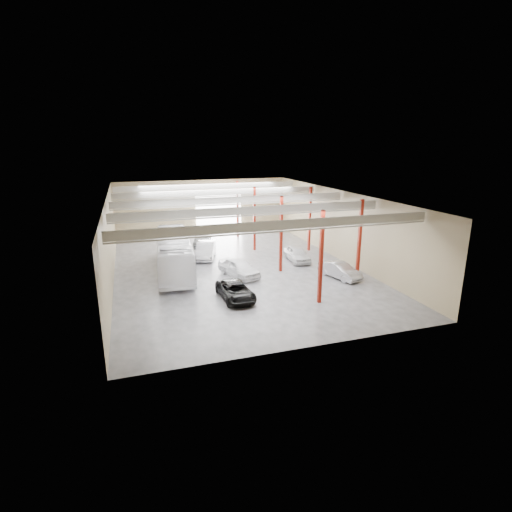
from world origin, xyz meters
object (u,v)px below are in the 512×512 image
car_right_far (297,254)px  coach_bus (174,253)px  car_right_near (340,270)px  car_row_c (202,239)px  car_row_a (239,268)px  black_sedan (236,291)px  car_row_b (206,250)px

car_right_far → coach_bus: bearing=-177.6°
car_right_far → car_right_near: bearing=-71.6°
coach_bus → car_row_c: 10.19m
car_row_a → car_row_c: car_row_a is taller
black_sedan → car_right_far: size_ratio=1.08×
black_sedan → car_row_c: (0.70, 17.56, 0.04)m
coach_bus → car_row_c: size_ratio=2.61×
car_row_a → black_sedan: bearing=-128.0°
black_sedan → coach_bus: bearing=110.3°
car_row_b → coach_bus: bearing=-118.6°
black_sedan → car_row_b: (0.00, 11.95, 0.18)m
car_row_a → car_row_c: 12.40m
black_sedan → car_row_b: bearing=87.0°
coach_bus → black_sedan: size_ratio=2.67×
car_row_b → car_row_c: size_ratio=1.05×
car_row_b → car_right_far: size_ratio=1.15×
coach_bus → car_right_near: (13.70, -6.37, -1.06)m
car_row_b → car_right_near: car_row_b is taller
coach_bus → car_row_a: (5.32, -3.18, -0.94)m
coach_bus → car_row_a: 6.27m
coach_bus → car_right_far: (12.19, -0.40, -1.00)m
car_row_c → car_right_far: size_ratio=1.10×
car_row_a → car_row_c: (-1.01, 12.36, -0.11)m
car_right_far → car_row_a: bearing=-153.7°
car_row_b → car_right_near: 14.17m
car_row_a → car_row_b: (-1.71, 6.75, 0.03)m
car_right_far → black_sedan: bearing=-132.8°
coach_bus → car_right_near: 15.15m
coach_bus → car_row_b: size_ratio=2.48×
black_sedan → car_row_b: 11.95m
black_sedan → car_right_far: (8.58, 7.99, 0.09)m
car_right_far → car_row_b: bearing=159.5°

